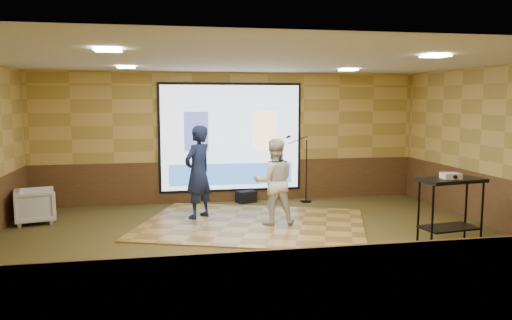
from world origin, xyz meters
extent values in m
plane|color=#303A1A|center=(0.00, 0.00, 0.00)|extent=(9.00, 9.00, 0.00)
cube|color=tan|center=(0.00, 3.50, 1.50)|extent=(9.00, 0.04, 3.00)
cube|color=tan|center=(0.00, -3.50, 1.50)|extent=(9.00, 0.04, 3.00)
cube|color=tan|center=(4.50, 0.00, 1.50)|extent=(0.04, 7.00, 3.00)
cube|color=silver|center=(0.00, 0.00, 3.00)|extent=(9.00, 7.00, 0.04)
cube|color=#432916|center=(0.00, 3.48, 0.47)|extent=(9.00, 0.04, 0.95)
cube|color=#432916|center=(0.00, -3.48, 0.47)|extent=(9.00, 0.04, 0.95)
cube|color=#432916|center=(4.48, 0.00, 0.47)|extent=(0.04, 7.00, 0.95)
cube|color=black|center=(0.00, 3.45, 1.50)|extent=(3.32, 0.03, 2.52)
cube|color=silver|center=(0.00, 3.42, 1.50)|extent=(3.20, 0.02, 2.40)
cube|color=#3C4486|center=(-0.80, 3.40, 1.65)|extent=(0.55, 0.01, 0.90)
cube|color=#FFD493|center=(0.80, 3.40, 1.65)|extent=(0.55, 0.01, 0.90)
cube|color=#2F66B2|center=(0.00, 3.40, 0.65)|extent=(2.88, 0.01, 0.50)
cube|color=#FFEFBF|center=(-2.20, 1.80, 2.97)|extent=(0.32, 0.32, 0.02)
cube|color=#FFEFBF|center=(2.20, 1.80, 2.97)|extent=(0.32, 0.32, 0.02)
cube|color=#FFEFBF|center=(-2.20, -1.50, 2.97)|extent=(0.32, 0.32, 0.02)
cube|color=#FFEFBF|center=(2.20, -1.50, 2.97)|extent=(0.32, 0.32, 0.02)
cube|color=#A47F3C|center=(0.10, 1.17, 0.01)|extent=(4.98, 4.39, 0.03)
imported|color=#151E44|center=(-0.88, 1.81, 0.95)|extent=(0.79, 0.78, 1.84)
imported|color=silver|center=(0.48, 1.04, 0.84)|extent=(0.82, 0.66, 1.62)
cylinder|color=black|center=(2.62, -0.90, 0.52)|extent=(0.04, 0.04, 1.04)
cylinder|color=black|center=(3.49, -0.90, 0.52)|extent=(0.04, 0.04, 1.04)
cylinder|color=black|center=(2.62, -0.46, 0.52)|extent=(0.04, 0.04, 1.04)
cylinder|color=black|center=(3.49, -0.46, 0.52)|extent=(0.04, 0.04, 1.04)
cube|color=black|center=(3.06, -0.68, 1.07)|extent=(1.04, 0.55, 0.05)
cube|color=black|center=(3.06, -0.68, 0.27)|extent=(0.93, 0.49, 0.03)
cube|color=silver|center=(3.03, -0.70, 1.14)|extent=(0.31, 0.27, 0.09)
cylinder|color=black|center=(1.70, 3.04, 0.01)|extent=(0.25, 0.25, 0.02)
cylinder|color=black|center=(1.70, 3.04, 0.73)|extent=(0.02, 0.02, 1.45)
cylinder|color=black|center=(1.49, 3.04, 1.45)|extent=(0.46, 0.02, 0.18)
cylinder|color=black|center=(1.27, 3.04, 1.53)|extent=(0.11, 0.05, 0.08)
imported|color=gray|center=(-4.00, 2.09, 0.33)|extent=(0.88, 0.87, 0.67)
cube|color=black|center=(0.32, 3.25, 0.13)|extent=(0.51, 0.43, 0.27)
camera|label=1|loc=(-1.57, -7.97, 2.36)|focal=35.00mm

